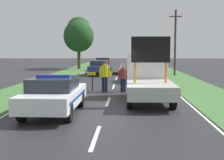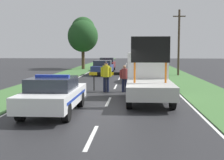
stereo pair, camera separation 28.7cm
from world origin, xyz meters
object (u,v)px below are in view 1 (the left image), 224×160
object	(u,v)px
police_officer	(105,74)
traffic_cone_centre_front	(144,84)
police_car	(55,94)
work_truck	(148,78)
utility_pole	(175,42)
queued_car_hatch_blue	(99,67)
roadside_tree_near_left	(79,36)
roadside_tree_near_right	(79,30)
traffic_cone_near_police	(51,90)
queued_car_wagon_maroon	(103,64)
queued_car_van_white	(139,71)
road_barrier	(112,75)
pedestrian_civilian	(123,76)

from	to	relation	value
police_officer	traffic_cone_centre_front	distance (m)	3.07
traffic_cone_centre_front	police_car	bearing A→B (deg)	-115.52
work_truck	utility_pole	bearing A→B (deg)	-99.77
queued_car_hatch_blue	roadside_tree_near_left	world-z (taller)	roadside_tree_near_left
work_truck	roadside_tree_near_right	bearing A→B (deg)	-70.84
traffic_cone_near_police	utility_pole	xyz separation A→B (m)	(8.73, 14.36, 2.92)
work_truck	queued_car_wagon_maroon	bearing A→B (deg)	-76.44
police_officer	queued_car_hatch_blue	bearing A→B (deg)	-87.94
traffic_cone_near_police	roadside_tree_near_right	world-z (taller)	roadside_tree_near_right
roadside_tree_near_right	queued_car_wagon_maroon	bearing A→B (deg)	-54.98
traffic_cone_centre_front	queued_car_hatch_blue	size ratio (longest dim) A/B	0.13
police_car	queued_car_wagon_maroon	world-z (taller)	queued_car_wagon_maroon
police_car	queued_car_wagon_maroon	distance (m)	25.37
work_truck	traffic_cone_near_police	distance (m)	5.23
police_car	utility_pole	xyz separation A→B (m)	(7.51, 18.76, 2.53)
queued_car_wagon_maroon	utility_pole	bearing A→B (deg)	138.61
roadside_tree_near_left	police_officer	bearing A→B (deg)	-77.38
traffic_cone_centre_front	police_officer	bearing A→B (deg)	-143.74
police_officer	queued_car_hatch_blue	world-z (taller)	police_officer
traffic_cone_near_police	roadside_tree_near_left	bearing A→B (deg)	95.12
traffic_cone_near_police	utility_pole	world-z (taller)	utility_pole
utility_pole	queued_car_van_white	bearing A→B (deg)	-122.44
road_barrier	roadside_tree_near_left	bearing A→B (deg)	106.43
road_barrier	queued_car_van_white	xyz separation A→B (m)	(1.90, 6.00, -0.13)
roadside_tree_near_left	utility_pole	size ratio (longest dim) A/B	0.99
traffic_cone_near_police	utility_pole	distance (m)	17.06
work_truck	queued_car_hatch_blue	size ratio (longest dim) A/B	1.13
traffic_cone_near_police	queued_car_wagon_maroon	size ratio (longest dim) A/B	0.16
utility_pole	queued_car_wagon_maroon	bearing A→B (deg)	138.61
work_truck	traffic_cone_centre_front	bearing A→B (deg)	-86.98
traffic_cone_centre_front	queued_car_hatch_blue	world-z (taller)	queued_car_hatch_blue
police_car	work_truck	size ratio (longest dim) A/B	0.90
road_barrier	traffic_cone_centre_front	world-z (taller)	road_barrier
roadside_tree_near_left	traffic_cone_near_police	bearing A→B (deg)	-84.88
queued_car_van_white	queued_car_wagon_maroon	distance (m)	12.97
work_truck	queued_car_wagon_maroon	distance (m)	22.29
queued_car_hatch_blue	queued_car_wagon_maroon	world-z (taller)	queued_car_wagon_maroon
road_barrier	roadside_tree_near_right	xyz separation A→B (m)	(-5.66, 23.73, 4.28)
traffic_cone_near_police	pedestrian_civilian	bearing A→B (deg)	27.47
roadside_tree_near_left	roadside_tree_near_right	distance (m)	2.79
pedestrian_civilian	utility_pole	xyz separation A→B (m)	(4.91, 12.37, 2.35)
queued_car_wagon_maroon	roadside_tree_near_left	size ratio (longest dim) A/B	0.72
police_car	road_barrier	world-z (taller)	police_car
traffic_cone_near_police	roadside_tree_near_left	distance (m)	24.13
road_barrier	roadside_tree_near_left	world-z (taller)	roadside_tree_near_left
roadside_tree_near_left	pedestrian_civilian	bearing A→B (deg)	-74.69
pedestrian_civilian	queued_car_van_white	bearing A→B (deg)	99.17
pedestrian_civilian	queued_car_hatch_blue	distance (m)	13.08
traffic_cone_near_police	utility_pole	size ratio (longest dim) A/B	0.11
road_barrier	roadside_tree_near_right	distance (m)	24.77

